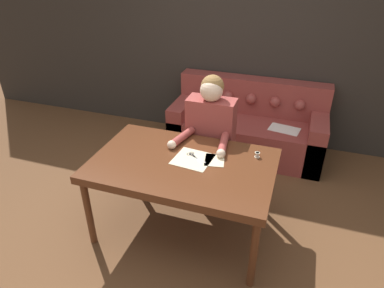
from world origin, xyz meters
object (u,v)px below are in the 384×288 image
couch (247,127)px  person (210,137)px  scissors (193,156)px  thread_spool (257,155)px  dining_table (183,169)px

couch → person: size_ratio=1.44×
couch → person: bearing=-102.1°
couch → scissors: (-0.22, -1.48, 0.41)m
person → thread_spool: size_ratio=28.46×
couch → dining_table: bearing=-99.8°
scissors → thread_spool: (0.52, 0.16, 0.02)m
thread_spool → dining_table: bearing=-154.2°
couch → scissors: couch is taller
couch → thread_spool: (0.30, -1.31, 0.43)m
couch → thread_spool: 1.41m
person → thread_spool: 0.61m
dining_table → person: 0.61m
person → scissors: (-0.01, -0.50, 0.07)m
person → thread_spool: (0.51, -0.33, 0.09)m
couch → thread_spool: bearing=-77.2°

